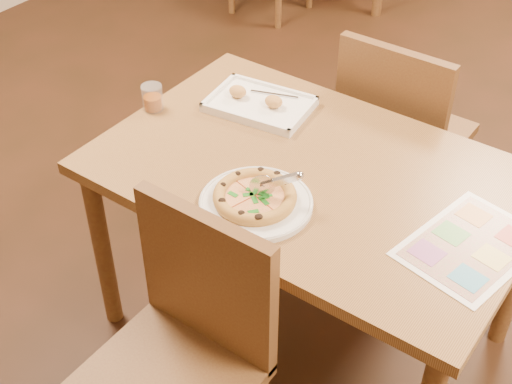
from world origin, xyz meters
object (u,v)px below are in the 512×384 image
Objects in this scene: appetizer_tray at (259,104)px; glass_tumbler at (153,99)px; chair_near at (187,331)px; pizza at (255,197)px; dining_table at (312,192)px; menu at (471,246)px; plate at (256,203)px; pizza_cutter at (275,182)px; chair_far at (398,121)px.

appetizer_tray is 4.13× the size of glass_tumbler.
appetizer_tray is at bearing 112.80° from chair_near.
chair_near is 1.98× the size of pizza.
chair_near reaches higher than dining_table.
menu is (0.52, -0.04, 0.09)m from dining_table.
glass_tumbler reaches higher than plate.
pizza is 2.70× the size of glass_tumbler.
plate is at bearing -175.53° from pizza_cutter.
chair_near is at bearing -67.20° from appetizer_tray.
glass_tumbler reaches higher than appetizer_tray.
chair_far reaches higher than dining_table.
pizza is 0.50m from appetizer_tray.
appetizer_tray is at bearing 150.92° from dining_table.
menu is (0.56, 0.19, -0.03)m from pizza.
pizza is at bearing -101.54° from dining_table.
pizza_cutter reaches higher than glass_tumbler.
dining_table is 0.52m from menu.
pizza is (-0.01, 0.00, 0.02)m from plate.
pizza is 1.96× the size of pizza_cutter.
glass_tumbler is at bearing -177.38° from dining_table.
appetizer_tray reaches higher than plate.
pizza_cutter is 0.32× the size of menu.
pizza_cutter is at bearing 90.18° from chair_near.
glass_tumbler is (-0.61, -0.63, 0.19)m from chair_far.
plate is 2.65× the size of pizza_cutter.
chair_near is 0.46m from pizza_cutter.
plate is 0.89× the size of appetizer_tray.
dining_table is 0.26m from pizza.
dining_table is at bearing 54.92° from pizza_cutter.
appetizer_tray reaches higher than pizza.
plate is (-0.04, -0.24, 0.09)m from dining_table.
glass_tumbler is (-0.61, 0.17, -0.04)m from pizza_cutter.
plate is at bearing -19.88° from glass_tumbler.
pizza is at bearing 159.54° from plate.
pizza is at bearing -160.91° from menu.
menu is at bearing 128.84° from chair_far.
pizza is 0.60m from menu.
chair_near is 0.86m from glass_tumbler.
pizza is 0.63× the size of menu.
pizza_cutter reaches higher than menu.
appetizer_tray is (-0.33, -0.42, 0.17)m from chair_far.
pizza_cutter reaches higher than plate.
dining_table is at bearing 90.00° from chair_far.
chair_near is 0.78m from menu.
dining_table is at bearing 2.62° from glass_tumbler.
chair_far is at bearing 87.13° from plate.
pizza_cutter is (-0.00, -0.20, 0.17)m from dining_table.
glass_tumbler is (-0.28, -0.21, 0.02)m from appetizer_tray.
pizza_cutter is at bearing 89.91° from chair_far.
chair_far reaches higher than appetizer_tray.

